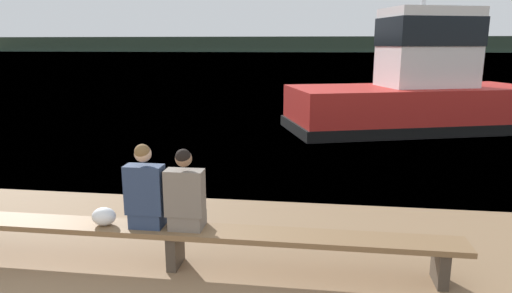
# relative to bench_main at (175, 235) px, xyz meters

# --- Properties ---
(water_surface) EXTENTS (240.00, 240.00, 0.00)m
(water_surface) POSITION_rel_bench_main_xyz_m (-0.24, 122.47, -0.40)
(water_surface) COLOR #386084
(water_surface) RESTS_ON ground
(far_shoreline) EXTENTS (600.00, 12.00, 5.30)m
(far_shoreline) POSITION_rel_bench_main_xyz_m (-0.24, 164.12, 2.25)
(far_shoreline) COLOR #2D3D2D
(far_shoreline) RESTS_ON ground
(bench_main) EXTENTS (6.74, 0.45, 0.49)m
(bench_main) POSITION_rel_bench_main_xyz_m (0.00, 0.00, 0.00)
(bench_main) COLOR brown
(bench_main) RESTS_ON ground
(person_left) EXTENTS (0.45, 0.35, 1.03)m
(person_left) POSITION_rel_bench_main_xyz_m (-0.34, -0.00, 0.53)
(person_left) COLOR navy
(person_left) RESTS_ON bench_main
(person_right) EXTENTS (0.45, 0.35, 0.98)m
(person_right) POSITION_rel_bench_main_xyz_m (0.15, -0.00, 0.51)
(person_right) COLOR #70665B
(person_right) RESTS_ON bench_main
(shopping_bag) EXTENTS (0.29, 0.24, 0.22)m
(shopping_bag) POSITION_rel_bench_main_xyz_m (-0.87, -0.02, 0.20)
(shopping_bag) COLOR white
(shopping_bag) RESTS_ON bench_main
(tugboat_red) EXTENTS (8.30, 5.33, 6.28)m
(tugboat_red) POSITION_rel_bench_main_xyz_m (4.68, 9.90, 0.78)
(tugboat_red) COLOR red
(tugboat_red) RESTS_ON water_surface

